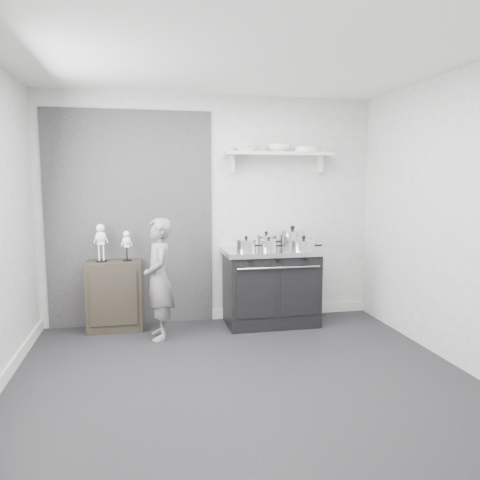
{
  "coord_description": "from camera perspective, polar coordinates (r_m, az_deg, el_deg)",
  "views": [
    {
      "loc": [
        -0.79,
        -3.78,
        1.71
      ],
      "look_at": [
        0.18,
        0.95,
        1.09
      ],
      "focal_mm": 35.0,
      "sensor_mm": 36.0,
      "label": 1
    }
  ],
  "objects": [
    {
      "name": "ground",
      "position": [
        4.22,
        0.23,
        -16.54
      ],
      "size": [
        4.0,
        4.0,
        0.0
      ],
      "primitive_type": "plane",
      "color": "black",
      "rests_on": "ground"
    },
    {
      "name": "room_shell",
      "position": [
        3.99,
        -1.45,
        6.33
      ],
      "size": [
        4.02,
        3.62,
        2.71
      ],
      "color": "#A4A4A2",
      "rests_on": "ground"
    },
    {
      "name": "wall_shelf",
      "position": [
        5.69,
        4.75,
        10.35
      ],
      "size": [
        1.3,
        0.26,
        0.24
      ],
      "color": "silver",
      "rests_on": "room_shell"
    },
    {
      "name": "stove",
      "position": [
        5.59,
        3.76,
        -5.64
      ],
      "size": [
        1.12,
        0.7,
        0.9
      ],
      "color": "black",
      "rests_on": "ground"
    },
    {
      "name": "side_cabinet",
      "position": [
        5.55,
        -15.02,
        -6.55
      ],
      "size": [
        0.61,
        0.36,
        0.8
      ],
      "primitive_type": "cube",
      "color": "black",
      "rests_on": "ground"
    },
    {
      "name": "child",
      "position": [
        5.1,
        -9.86,
        -4.69
      ],
      "size": [
        0.35,
        0.5,
        1.31
      ],
      "primitive_type": "imported",
      "rotation": [
        0.0,
        0.0,
        -1.49
      ],
      "color": "slate",
      "rests_on": "ground"
    },
    {
      "name": "pot_front_left",
      "position": [
        5.34,
        0.75,
        -0.62
      ],
      "size": [
        0.31,
        0.23,
        0.17
      ],
      "color": "silver",
      "rests_on": "stove"
    },
    {
      "name": "pot_back_left",
      "position": [
        5.59,
        3.21,
        -0.14
      ],
      "size": [
        0.34,
        0.25,
        0.2
      ],
      "color": "silver",
      "rests_on": "stove"
    },
    {
      "name": "pot_back_right",
      "position": [
        5.65,
        6.41,
        0.16
      ],
      "size": [
        0.41,
        0.33,
        0.27
      ],
      "color": "silver",
      "rests_on": "stove"
    },
    {
      "name": "pot_front_right",
      "position": [
        5.42,
        7.76,
        -0.61
      ],
      "size": [
        0.36,
        0.28,
        0.18
      ],
      "color": "silver",
      "rests_on": "stove"
    },
    {
      "name": "pot_front_center",
      "position": [
        5.35,
        3.53,
        -0.65
      ],
      "size": [
        0.27,
        0.19,
        0.16
      ],
      "color": "silver",
      "rests_on": "stove"
    },
    {
      "name": "skeleton_full",
      "position": [
        5.45,
        -16.61,
        0.02
      ],
      "size": [
        0.14,
        0.09,
        0.49
      ],
      "primitive_type": null,
      "color": "white",
      "rests_on": "side_cabinet"
    },
    {
      "name": "skeleton_torso",
      "position": [
        5.44,
        -13.65,
        -0.43
      ],
      "size": [
        0.11,
        0.07,
        0.39
      ],
      "primitive_type": null,
      "color": "white",
      "rests_on": "side_cabinet"
    },
    {
      "name": "bowl_large",
      "position": [
        5.59,
        0.77,
        11.12
      ],
      "size": [
        0.29,
        0.29,
        0.07
      ],
      "primitive_type": "imported",
      "color": "white",
      "rests_on": "wall_shelf"
    },
    {
      "name": "bowl_small",
      "position": [
        5.69,
        4.77,
        11.09
      ],
      "size": [
        0.27,
        0.27,
        0.08
      ],
      "primitive_type": "imported",
      "color": "white",
      "rests_on": "wall_shelf"
    },
    {
      "name": "plate_stack",
      "position": [
        5.79,
        8.03,
        10.86
      ],
      "size": [
        0.28,
        0.28,
        0.06
      ],
      "primitive_type": "cylinder",
      "color": "white",
      "rests_on": "wall_shelf"
    }
  ]
}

